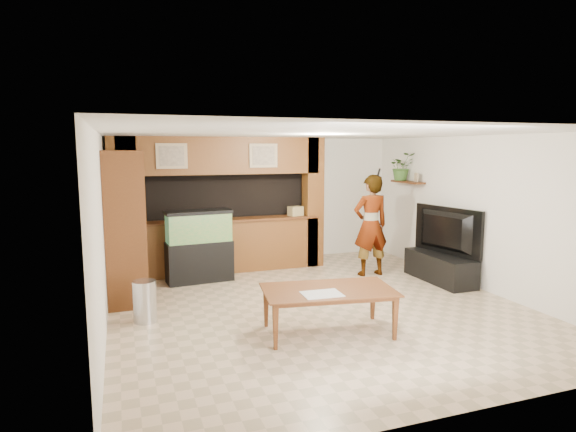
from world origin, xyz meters
name	(u,v)px	position (x,y,z in m)	size (l,w,h in m)	color
floor	(316,305)	(0.00, 0.00, 0.00)	(6.50, 6.50, 0.00)	tan
ceiling	(317,133)	(0.00, 0.00, 2.60)	(6.50, 6.50, 0.00)	white
wall_back	(257,200)	(0.00, 3.25, 1.30)	(6.00, 6.00, 0.00)	white
wall_left	(102,233)	(-3.00, 0.00, 1.30)	(6.50, 6.50, 0.00)	white
wall_right	(479,213)	(3.00, 0.00, 1.30)	(6.50, 6.50, 0.00)	white
partition	(219,204)	(-0.95, 2.64, 1.31)	(4.20, 0.99, 2.60)	brown
wall_clock	(104,182)	(-2.97, 1.00, 1.90)	(0.05, 0.25, 0.25)	black
wall_shelf	(408,182)	(2.85, 1.95, 1.70)	(0.25, 0.90, 0.04)	brown
pantry_cabinet	(125,228)	(-2.70, 1.16, 1.18)	(0.59, 0.96, 2.35)	brown
trash_can	(145,301)	(-2.50, 0.14, 0.29)	(0.32, 0.32, 0.58)	#B2B2B7
aquarium	(199,247)	(-1.45, 1.95, 0.63)	(1.17, 0.44, 1.29)	black
tv_stand	(440,268)	(2.65, 0.52, 0.25)	(0.54, 1.47, 0.49)	black
television	(442,231)	(2.65, 0.52, 0.92)	(1.48, 0.19, 0.85)	black
photo_frame	(416,177)	(2.85, 1.65, 1.81)	(0.03, 0.14, 0.18)	tan
potted_plant	(402,167)	(2.82, 2.15, 2.01)	(0.52, 0.45, 0.58)	#355D25
person	(371,225)	(1.66, 1.32, 0.95)	(0.70, 0.46, 1.91)	tan
microphone	(379,173)	(1.71, 1.16, 1.95)	(0.04, 0.04, 0.16)	black
dining_table	(329,312)	(-0.28, -1.12, 0.30)	(1.68, 0.94, 0.59)	brown
newspaper_a	(322,294)	(-0.45, -1.26, 0.59)	(0.49, 0.35, 0.01)	silver
counter_box	(296,211)	(0.57, 2.45, 1.13)	(0.28, 0.19, 0.19)	tan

